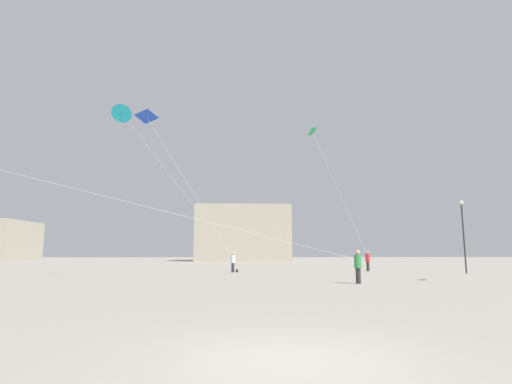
% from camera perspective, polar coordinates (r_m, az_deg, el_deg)
% --- Properties ---
extents(ground_plane, '(300.00, 300.00, 0.00)m').
position_cam_1_polar(ground_plane, '(6.96, 4.78, -22.45)').
color(ground_plane, '#9E9689').
extents(person_in_white, '(0.38, 0.38, 1.73)m').
position_cam_1_polar(person_in_white, '(35.60, -3.28, -9.71)').
color(person_in_white, '#2D2D33').
rests_on(person_in_white, ground_plane).
extents(person_in_green, '(0.40, 0.40, 1.82)m').
position_cam_1_polar(person_in_green, '(23.29, 14.17, -9.97)').
color(person_in_green, '#2D2D33').
rests_on(person_in_green, ground_plane).
extents(person_in_red, '(0.40, 0.40, 1.83)m').
position_cam_1_polar(person_in_red, '(39.14, 15.47, -9.23)').
color(person_in_red, '#2D2D33').
rests_on(person_in_red, ground_plane).
extents(kite_emerald_delta, '(4.51, 6.63, 14.14)m').
position_cam_1_polar(kite_emerald_delta, '(45.68, 8.03, 8.22)').
color(kite_emerald_delta, green).
extents(kite_cobalt_delta, '(9.70, 3.78, 14.18)m').
position_cam_1_polar(kite_cobalt_delta, '(41.92, -15.01, 9.94)').
color(kite_cobalt_delta, blue).
extents(kite_cyan_diamond, '(8.20, 9.24, 10.46)m').
position_cam_1_polar(kite_cyan_diamond, '(29.80, -18.28, 10.41)').
color(kite_cyan_diamond, '#1EB2C6').
extents(building_centre_hall, '(19.01, 13.47, 11.18)m').
position_cam_1_polar(building_centre_hall, '(85.13, -1.82, -5.91)').
color(building_centre_hall, '#B2A893').
rests_on(building_centre_hall, ground_plane).
extents(lamppost_east, '(0.36, 0.36, 5.99)m').
position_cam_1_polar(lamppost_east, '(37.69, 27.14, -4.21)').
color(lamppost_east, '#2D2D30').
rests_on(lamppost_east, ground_plane).
extents(handbag_beside_flyer, '(0.21, 0.34, 0.24)m').
position_cam_1_polar(handbag_beside_flyer, '(35.72, -2.71, -11.04)').
color(handbag_beside_flyer, black).
rests_on(handbag_beside_flyer, ground_plane).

